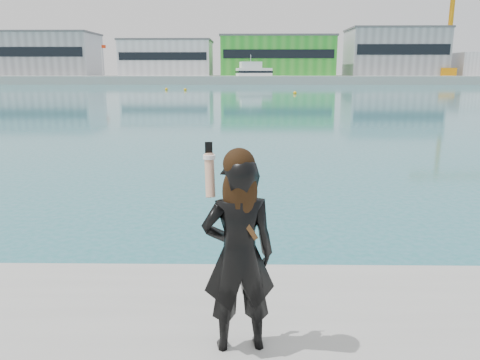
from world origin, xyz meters
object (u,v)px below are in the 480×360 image
Objects in this scene: motor_yacht at (256,76)px; woman at (239,250)px; buoy_far at (166,90)px; buoy_near at (295,94)px; buoy_extra at (185,91)px; dock_crane at (455,23)px.

woman is (-2.18, -116.03, -0.33)m from motor_yacht.
buoy_near is at bearing -33.97° from buoy_far.
motor_yacht reaches higher than buoy_near.
motor_yacht reaches higher than buoy_extra.
motor_yacht is at bearing 67.95° from buoy_far.
buoy_near is at bearing -97.96° from motor_yacht.
buoy_far and buoy_extra have the same top height.
buoy_extra is (-16.98, 12.01, 0.00)m from buoy_near.
buoy_far is at bearing -124.99° from motor_yacht.
woman is (13.66, -76.93, 1.68)m from buoy_far.
woman is (10.20, -75.17, 1.68)m from buoy_extra.
dock_crane is at bearing 52.00° from buoy_near.
dock_crane is 80.79m from buoy_extra.
motor_yacht reaches higher than woman.
buoy_far is at bearing -145.64° from dock_crane.
buoy_far is (-20.44, 13.77, 0.00)m from buoy_near.
buoy_near is at bearing -128.00° from dock_crane.
buoy_near is 1.00× the size of buoy_extra.
motor_yacht is 42.24m from buoy_far.
buoy_extra is at bearing 144.73° from buoy_near.
buoy_extra is at bearing -26.97° from buoy_far.
buoy_extra is at bearing -119.79° from motor_yacht.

